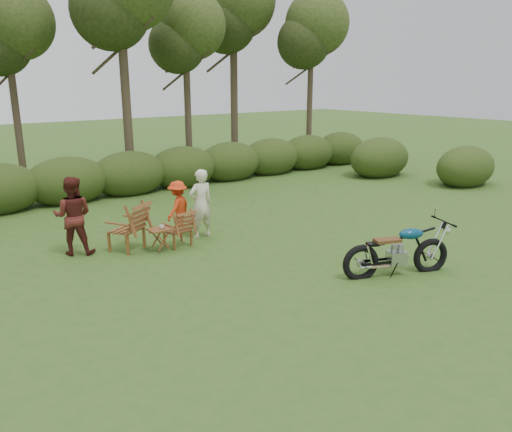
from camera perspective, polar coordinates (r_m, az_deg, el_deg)
ground at (r=9.78m, az=7.91°, el=-6.58°), size 80.00×80.00×0.00m
tree_line at (r=17.51m, az=-14.46°, el=15.47°), size 22.52×11.62×8.14m
motorcycle at (r=10.04m, az=15.60°, el=-6.42°), size 2.23×1.54×1.19m
lawn_chair_right at (r=11.42m, az=-8.88°, el=-3.36°), size 0.64×0.64×0.85m
lawn_chair_left at (r=11.40m, az=-14.48°, el=-3.71°), size 1.00×1.00×1.07m
side_table at (r=11.07m, az=-10.90°, el=-2.69°), size 0.50×0.42×0.51m
cup at (r=10.96m, az=-10.71°, el=-1.22°), size 0.14×0.14×0.09m
adult_a at (r=11.96m, az=-6.21°, el=-2.40°), size 0.60×0.40×1.64m
adult_b at (r=11.46m, az=-19.81°, el=-4.05°), size 1.03×0.97×1.68m
child at (r=12.33m, az=-8.78°, el=-1.95°), size 0.97×0.85×1.30m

